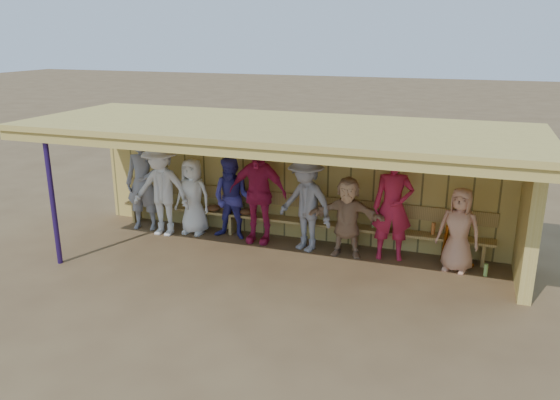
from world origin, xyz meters
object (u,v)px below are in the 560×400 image
Objects in this scene: player_c at (232,198)px; player_g at (393,207)px; player_e at (306,203)px; player_f at (347,217)px; player_d at (258,193)px; bench at (293,215)px; player_extra at (161,189)px; player_h at (459,230)px; player_b at (193,196)px; player_a at (143,183)px.

player_g is at bearing -0.60° from player_c.
player_e reaches higher than player_f.
player_d is 0.84m from bench.
player_extra reaches higher than player_e.
player_e is 3.00m from player_extra.
player_g is (3.16, 0.00, 0.15)m from player_c.
bench is (-0.39, 0.41, -0.39)m from player_e.
player_f is at bearing -167.75° from player_h.
player_e is at bearing 173.80° from player_f.
player_h reaches higher than bench.
player_c reaches higher than player_f.
player_d is at bearing 8.07° from player_extra.
player_e is 0.82m from player_f.
player_e is at bearing -168.06° from player_h.
player_d reaches higher than bench.
player_f is at bearing -0.64° from player_b.
player_e is 0.95× the size of player_extra.
player_d is (0.55, 0.00, 0.16)m from player_c.
player_f is 1.01× the size of player_h.
player_a reaches higher than player_e.
player_a is at bearing -172.73° from bench.
bench is at bearing 24.68° from player_d.
player_b is at bearing 173.47° from player_f.
player_f is 0.76× the size of player_g.
player_h is (1.96, -0.03, -0.01)m from player_f.
player_d reaches higher than player_b.
player_a is 5.14m from player_g.
player_f is 1.96m from player_h.
player_extra is at bearing -173.12° from player_d.
player_c is at bearing -169.00° from player_h.
player_h is at bearing -5.10° from player_f.
player_extra is at bearing -30.06° from player_a.
player_d is 1.32× the size of player_f.
player_a is 4.35m from player_f.
player_d reaches higher than player_c.
player_g is at bearing 3.34° from player_extra.
player_g is 1.03× the size of player_extra.
player_d is 1.33× the size of player_h.
player_f is (3.24, -0.13, -0.03)m from player_b.
player_a is at bearing 175.34° from player_f.
player_f is (2.36, -0.13, -0.08)m from player_c.
bench is at bearing -175.30° from player_h.
player_h is at bearing -8.47° from bench.
player_extra is at bearing -153.65° from player_e.
player_b is 4.04m from player_g.
player_b reaches higher than player_f.
player_h is (4.32, -0.16, -0.09)m from player_c.
player_b is at bearing 179.40° from player_c.
player_e is 0.93× the size of player_g.
player_extra is at bearing -165.57° from player_h.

